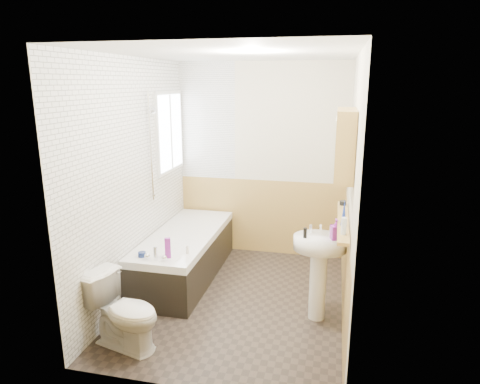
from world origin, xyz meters
name	(u,v)px	position (x,y,z in m)	size (l,w,h in m)	color
floor	(237,300)	(0.00, 0.00, 0.00)	(2.80, 2.80, 0.00)	black
ceiling	(236,54)	(0.00, 0.00, 2.50)	(2.80, 2.80, 0.00)	white
wall_back	(261,161)	(0.00, 1.41, 1.25)	(2.20, 0.02, 2.50)	beige
wall_front	(189,234)	(0.00, -1.41, 1.25)	(2.20, 0.02, 2.50)	beige
wall_left	(133,180)	(-1.11, 0.00, 1.25)	(0.02, 2.80, 2.50)	beige
wall_right	(352,192)	(1.11, 0.00, 1.25)	(0.02, 2.80, 2.50)	beige
wainscot_right	(345,266)	(1.09, 0.00, 0.50)	(0.01, 2.80, 1.00)	tan
wainscot_front	(193,330)	(0.00, -1.39, 0.50)	(2.20, 0.01, 1.00)	tan
wainscot_back	(260,216)	(0.00, 1.39, 0.50)	(2.20, 0.01, 1.00)	tan
tile_cladding_left	(135,180)	(-1.09, 0.00, 1.25)	(0.01, 2.80, 2.50)	white
tile_return_back	(207,121)	(-0.73, 1.39, 1.75)	(0.75, 0.01, 1.50)	white
window	(170,132)	(-1.06, 0.95, 1.65)	(0.03, 0.79, 0.99)	white
bathtub	(185,254)	(-0.73, 0.44, 0.28)	(0.70, 1.83, 0.68)	black
shower_riser	(151,137)	(-1.04, 0.33, 1.66)	(0.10, 0.08, 1.21)	silver
toilet	(124,312)	(-0.76, -1.00, 0.33)	(0.37, 0.67, 0.66)	white
sink	(319,260)	(0.84, -0.16, 0.60)	(0.49, 0.40, 0.95)	white
pine_shelf	(343,221)	(1.04, -0.11, 1.00)	(0.10, 1.23, 0.03)	tan
medicine_cabinet	(345,144)	(1.01, -0.21, 1.73)	(0.17, 0.66, 0.60)	tan
foam_can	(344,226)	(1.04, -0.52, 1.09)	(0.04, 0.04, 0.15)	silver
green_bottle	(344,213)	(1.04, -0.29, 1.13)	(0.05, 0.05, 0.24)	#19339E
black_jar	(343,203)	(1.04, 0.37, 1.04)	(0.07, 0.07, 0.04)	black
soap_bottle	(336,235)	(0.98, -0.20, 0.89)	(0.09, 0.20, 0.09)	purple
clear_bottle	(305,233)	(0.70, -0.22, 0.89)	(0.03, 0.03, 0.10)	black
blue_gel	(168,248)	(-0.64, -0.29, 0.65)	(0.06, 0.04, 0.21)	purple
cream_jar	(142,254)	(-0.91, -0.32, 0.57)	(0.08, 0.08, 0.05)	navy
orange_bottle	(187,250)	(-0.49, -0.14, 0.59)	(0.03, 0.03, 0.08)	silver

